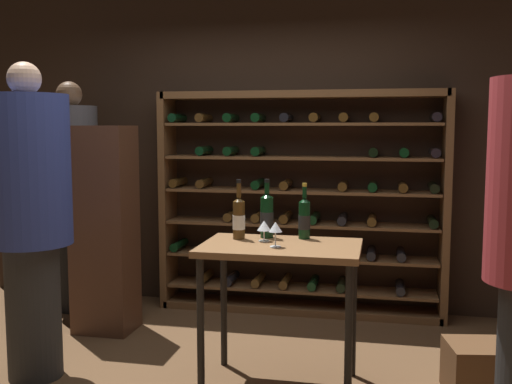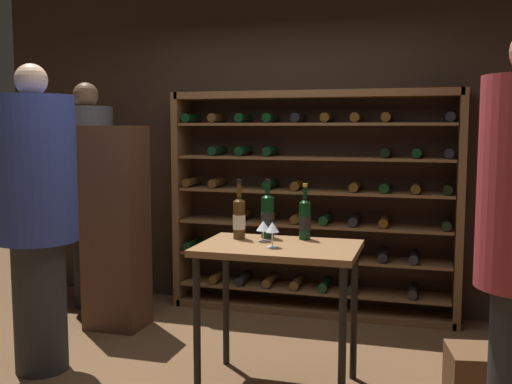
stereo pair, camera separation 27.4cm
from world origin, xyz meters
TOP-DOWN VIEW (x-y plane):
  - back_wall at (0.00, 1.83)m, footprint 5.52×0.10m
  - wine_rack at (0.27, 1.62)m, footprint 2.43×0.32m
  - tasting_table at (0.36, 0.09)m, footprint 0.95×0.62m
  - person_guest_plum_blouse at (-1.20, -0.07)m, footprint 0.52×0.52m
  - person_bystander_red_print at (-1.66, 1.28)m, footprint 0.46×0.46m
  - wine_crate at (1.59, 0.24)m, footprint 0.53×0.41m
  - display_cabinet at (-1.15, 0.84)m, footprint 0.44×0.36m
  - wine_bottle_red_label at (0.47, 0.32)m, footprint 0.08×0.08m
  - wine_bottle_gold_foil at (0.23, 0.30)m, footprint 0.09×0.09m
  - wine_bottle_amber_reserve at (0.07, 0.22)m, footprint 0.08×0.08m
  - wine_glass_stemmed_center at (0.34, 0.01)m, footprint 0.08×0.08m
  - wine_glass_stemmed_right at (0.24, 0.17)m, footprint 0.08×0.08m

SIDE VIEW (x-z plane):
  - wine_crate at x=1.59m, z-range 0.00..0.31m
  - tasting_table at x=0.36m, z-range 0.33..1.22m
  - display_cabinet at x=-1.15m, z-range 0.00..1.60m
  - wine_rack at x=0.27m, z-range 0.00..1.89m
  - wine_glass_stemmed_right at x=0.24m, z-range 0.92..1.05m
  - wine_glass_stemmed_center at x=0.34m, z-range 0.93..1.08m
  - wine_bottle_red_label at x=0.47m, z-range 0.84..1.20m
  - wine_bottle_amber_reserve at x=0.07m, z-range 0.84..1.21m
  - wine_bottle_gold_foil at x=0.23m, z-range 0.84..1.22m
  - person_bystander_red_print at x=-1.66m, z-range 0.10..2.08m
  - person_guest_plum_blouse at x=-1.20m, z-range 0.10..2.09m
  - back_wall at x=0.00m, z-range 0.00..2.95m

